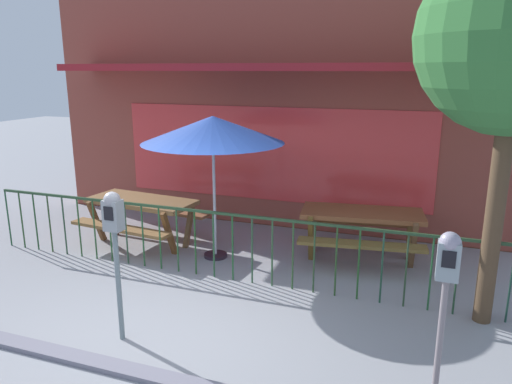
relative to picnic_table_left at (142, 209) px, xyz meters
name	(u,v)px	position (x,y,z in m)	size (l,w,h in m)	color
ground	(151,336)	(1.68, -2.48, -0.61)	(40.00, 40.00, 0.00)	gray
pub_storefront	(274,87)	(1.68, 1.88, 1.92)	(8.82, 1.50, 5.07)	#502F1C
patio_fence_front	(213,232)	(1.68, -0.82, 0.05)	(7.43, 0.04, 0.97)	#233E25
picnic_table_left	(142,209)	(0.00, 0.00, 0.00)	(1.93, 1.54, 0.79)	brown
picnic_table_right	(362,221)	(3.52, 0.54, 0.00)	(1.97, 1.59, 0.79)	brown
patio_umbrella	(213,130)	(1.38, -0.12, 1.37)	(2.11, 2.11, 2.19)	black
parking_meter_near	(447,273)	(4.60, -2.55, 0.60)	(0.18, 0.17, 1.57)	gray
parking_meter_far	(114,227)	(1.41, -2.63, 0.66)	(0.18, 0.17, 1.65)	slate
curb_edge	(116,370)	(1.68, -3.13, -0.61)	(12.35, 0.20, 0.11)	slate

